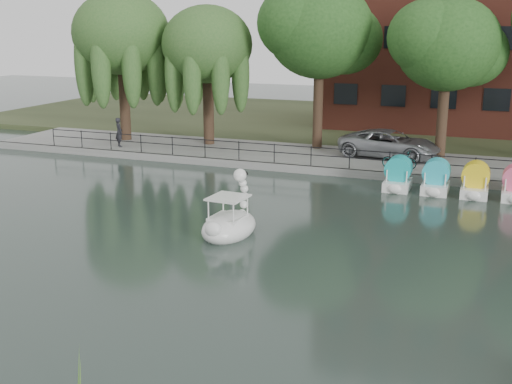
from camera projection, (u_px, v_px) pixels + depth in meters
The scene contains 13 objects.
ground_plane at pixel (199, 258), 21.09m from camera, with size 120.00×120.00×0.00m, color #3A4A44.
promenade at pixel (325, 159), 35.50m from camera, with size 40.00×6.00×0.40m, color gray.
kerb at pixel (310, 170), 32.83m from camera, with size 40.00×0.25×0.40m, color gray.
land_strip at pixel (373, 124), 48.16m from camera, with size 60.00×22.00×0.36m, color #47512D.
railing at pixel (311, 151), 32.77m from camera, with size 32.00×0.05×1.00m.
willow_left at pixel (121, 34), 38.72m from camera, with size 5.88×5.88×9.01m.
willow_mid at pixel (207, 45), 37.44m from camera, with size 5.32×5.32×8.15m.
broadleaf_center at pixel (320, 31), 35.90m from camera, with size 6.00×6.00×9.25m.
broadleaf_right at pixel (448, 45), 33.21m from camera, with size 5.40×5.40×8.32m.
minivan at pixel (390, 142), 34.68m from camera, with size 6.18×2.84×1.72m, color gray.
bicycle at pixel (399, 159), 32.09m from camera, with size 1.72×0.60×1.00m, color gray.
pedestrian at pixel (119, 130), 37.73m from camera, with size 0.71×0.48×1.98m, color black.
swan_boat at pixel (230, 222), 23.25m from camera, with size 1.92×2.86×2.30m.
Camera 1 is at (8.83, -17.87, 7.46)m, focal length 45.00 mm.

